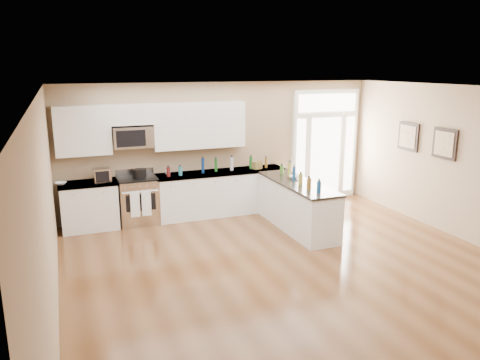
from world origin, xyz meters
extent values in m
plane|color=#563218|center=(0.00, 0.00, 0.00)|extent=(8.00, 8.00, 0.00)
plane|color=tan|center=(0.00, 4.00, 1.40)|extent=(7.00, 0.00, 7.00)
plane|color=tan|center=(-3.50, 0.00, 1.40)|extent=(0.00, 8.00, 8.00)
plane|color=white|center=(0.00, 0.00, 2.80)|extent=(8.00, 8.00, 0.00)
cube|color=silver|center=(-2.87, 3.69, 0.45)|extent=(1.06, 0.62, 0.90)
cube|color=black|center=(-2.87, 3.69, 0.05)|extent=(1.02, 0.52, 0.10)
cube|color=black|center=(-2.87, 3.69, 0.92)|extent=(1.10, 0.66, 0.04)
cube|color=silver|center=(-0.16, 3.69, 0.45)|extent=(2.81, 0.62, 0.90)
cube|color=black|center=(-0.16, 3.69, 0.05)|extent=(2.77, 0.52, 0.10)
cube|color=black|center=(-0.16, 3.69, 0.92)|extent=(2.85, 0.66, 0.04)
cube|color=silver|center=(0.93, 2.24, 0.45)|extent=(0.65, 2.28, 0.90)
cube|color=black|center=(0.93, 2.24, 0.05)|extent=(0.61, 2.18, 0.10)
cube|color=black|center=(0.93, 2.24, 0.92)|extent=(0.69, 2.32, 0.04)
cube|color=silver|center=(-2.88, 3.83, 1.93)|extent=(1.04, 0.33, 0.95)
cube|color=silver|center=(-0.57, 3.83, 1.93)|extent=(1.94, 0.33, 0.95)
cube|color=silver|center=(-1.95, 3.83, 2.20)|extent=(0.82, 0.33, 0.40)
cube|color=silver|center=(-1.95, 3.80, 1.76)|extent=(0.78, 0.40, 0.42)
cube|color=black|center=(-2.01, 3.59, 1.76)|extent=(0.56, 0.01, 0.32)
cube|color=white|center=(2.55, 3.96, 1.30)|extent=(1.70, 0.08, 2.60)
cube|color=white|center=(2.55, 3.91, 1.05)|extent=(0.78, 0.02, 1.80)
cube|color=white|center=(1.89, 3.91, 1.05)|extent=(0.22, 0.02, 1.80)
cube|color=white|center=(3.21, 3.91, 1.05)|extent=(0.22, 0.02, 1.80)
cube|color=white|center=(2.55, 3.91, 2.30)|extent=(1.50, 0.02, 0.40)
cube|color=black|center=(3.47, 2.20, 1.70)|extent=(0.04, 0.58, 0.58)
cube|color=olive|center=(3.45, 2.20, 1.70)|extent=(0.01, 0.46, 0.46)
cube|color=black|center=(3.47, 1.20, 1.70)|extent=(0.04, 0.58, 0.58)
cube|color=olive|center=(3.45, 1.20, 1.70)|extent=(0.01, 0.46, 0.46)
cube|color=silver|center=(-1.92, 3.69, 0.46)|extent=(0.77, 0.63, 0.92)
cube|color=black|center=(-1.92, 3.69, 0.94)|extent=(0.77, 0.60, 0.03)
cube|color=silver|center=(-1.92, 3.99, 1.01)|extent=(0.77, 0.04, 0.14)
cube|color=black|center=(-1.92, 3.37, 0.52)|extent=(0.58, 0.01, 0.34)
cylinder|color=silver|center=(-1.92, 3.34, 0.74)|extent=(0.70, 0.02, 0.02)
cube|color=white|center=(-2.04, 3.33, 0.50)|extent=(0.18, 0.02, 0.50)
cube|color=white|center=(-1.82, 3.33, 0.50)|extent=(0.18, 0.02, 0.50)
cylinder|color=black|center=(-1.88, 3.62, 1.05)|extent=(0.31, 0.31, 0.20)
cube|color=silver|center=(-2.60, 3.62, 1.08)|extent=(0.34, 0.28, 0.27)
cube|color=brown|center=(0.67, 3.65, 1.02)|extent=(0.24, 0.20, 0.16)
imported|color=white|center=(-3.35, 3.69, 0.96)|extent=(0.27, 0.27, 0.05)
imported|color=white|center=(0.99, 2.53, 0.97)|extent=(0.21, 0.21, 0.06)
imported|color=white|center=(-1.28, 3.78, 0.99)|extent=(0.14, 0.14, 0.09)
cylinder|color=#19591E|center=(-0.25, 3.72, 1.08)|extent=(0.06, 0.06, 0.27)
cylinder|color=navy|center=(0.89, 1.40, 1.05)|extent=(0.08, 0.08, 0.22)
cylinder|color=brown|center=(0.86, 1.70, 1.05)|extent=(0.08, 0.08, 0.21)
cylinder|color=olive|center=(0.88, 2.05, 1.05)|extent=(0.08, 0.08, 0.22)
cylinder|color=#26727F|center=(-1.05, 3.62, 1.03)|extent=(0.08, 0.08, 0.19)
cylinder|color=#591919|center=(-1.30, 3.62, 1.04)|extent=(0.08, 0.08, 0.19)
cylinder|color=#B2B2B7|center=(0.10, 3.70, 1.08)|extent=(0.07, 0.07, 0.29)
cylinder|color=navy|center=(-0.55, 3.68, 1.10)|extent=(0.06, 0.06, 0.31)
cylinder|color=#3F7226|center=(0.95, 3.00, 1.03)|extent=(0.08, 0.08, 0.18)
cylinder|color=#19591E|center=(0.55, 3.71, 1.07)|extent=(0.07, 0.07, 0.27)
cylinder|color=navy|center=(0.90, 2.35, 1.08)|extent=(0.06, 0.06, 0.28)
cylinder|color=brown|center=(0.90, 3.67, 1.05)|extent=(0.06, 0.06, 0.23)
cylinder|color=olive|center=(0.98, 2.70, 1.09)|extent=(0.07, 0.07, 0.30)
camera|label=1|loc=(-3.28, -5.53, 3.12)|focal=35.00mm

